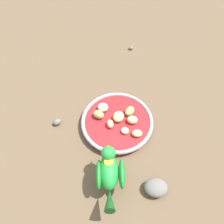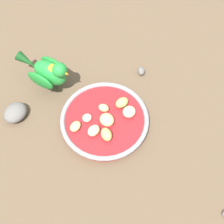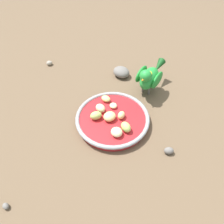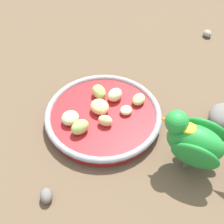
% 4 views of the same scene
% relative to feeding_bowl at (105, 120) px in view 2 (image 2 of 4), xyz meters
% --- Properties ---
extents(ground_plane, '(4.00, 4.00, 0.00)m').
position_rel_feeding_bowl_xyz_m(ground_plane, '(0.02, 0.03, -0.01)').
color(ground_plane, brown).
extents(feeding_bowl, '(0.22, 0.22, 0.03)m').
position_rel_feeding_bowl_xyz_m(feeding_bowl, '(0.00, 0.00, 0.00)').
color(feeding_bowl, '#AD1E23').
rests_on(feeding_bowl, ground_plane).
extents(apple_piece_0, '(0.04, 0.04, 0.03)m').
position_rel_feeding_bowl_xyz_m(apple_piece_0, '(0.02, 0.06, 0.02)').
color(apple_piece_0, '#B2CC66').
rests_on(apple_piece_0, feeding_bowl).
extents(apple_piece_1, '(0.04, 0.04, 0.02)m').
position_rel_feeding_bowl_xyz_m(apple_piece_1, '(0.05, 0.04, 0.02)').
color(apple_piece_1, beige).
rests_on(apple_piece_1, feeding_bowl).
extents(apple_piece_2, '(0.03, 0.03, 0.01)m').
position_rel_feeding_bowl_xyz_m(apple_piece_2, '(-0.04, -0.02, 0.01)').
color(apple_piece_2, beige).
rests_on(apple_piece_2, feeding_bowl).
extents(apple_piece_3, '(0.04, 0.04, 0.03)m').
position_rel_feeding_bowl_xyz_m(apple_piece_3, '(0.03, -0.04, 0.02)').
color(apple_piece_3, '#B2CC66').
rests_on(apple_piece_3, feeding_bowl).
extents(apple_piece_4, '(0.03, 0.03, 0.02)m').
position_rel_feeding_bowl_xyz_m(apple_piece_4, '(-0.05, -0.06, 0.02)').
color(apple_piece_4, '#C6D17A').
rests_on(apple_piece_4, feeding_bowl).
extents(apple_piece_5, '(0.03, 0.02, 0.02)m').
position_rel_feeding_bowl_xyz_m(apple_piece_5, '(-0.01, 0.02, 0.02)').
color(apple_piece_5, '#E5C67F').
rests_on(apple_piece_5, feeding_bowl).
extents(apple_piece_6, '(0.03, 0.04, 0.02)m').
position_rel_feeding_bowl_xyz_m(apple_piece_6, '(-0.00, -0.05, 0.02)').
color(apple_piece_6, beige).
rests_on(apple_piece_6, feeding_bowl).
extents(apple_piece_7, '(0.05, 0.05, 0.02)m').
position_rel_feeding_bowl_xyz_m(apple_piece_7, '(0.01, -0.00, 0.02)').
color(apple_piece_7, '#E5C67F').
rests_on(apple_piece_7, feeding_bowl).
extents(parrot, '(0.17, 0.08, 0.12)m').
position_rel_feeding_bowl_xyz_m(parrot, '(-0.18, 0.03, 0.05)').
color(parrot, '#59544C').
rests_on(parrot, ground_plane).
extents(rock_large, '(0.06, 0.07, 0.04)m').
position_rel_feeding_bowl_xyz_m(rock_large, '(-0.21, -0.09, 0.00)').
color(rock_large, slate).
rests_on(rock_large, ground_plane).
extents(pebble_1, '(0.03, 0.03, 0.02)m').
position_rel_feeding_bowl_xyz_m(pebble_1, '(0.01, 0.19, -0.00)').
color(pebble_1, slate).
rests_on(pebble_1, ground_plane).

